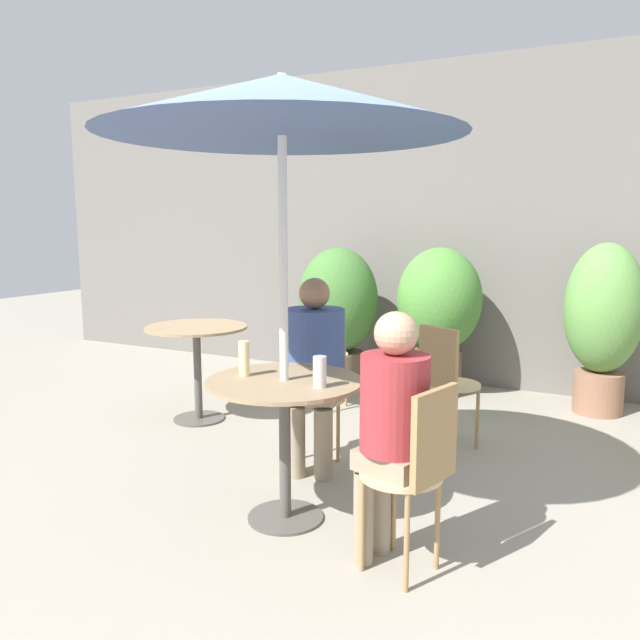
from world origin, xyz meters
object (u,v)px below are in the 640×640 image
(bistro_chair_0, at_px, (417,463))
(seated_person_1, at_px, (314,359))
(seated_person_0, at_px, (392,416))
(cafe_table_near, at_px, (285,410))
(potted_plant_0, at_px, (338,308))
(beer_glass_1, at_px, (320,372))
(potted_plant_2, at_px, (603,318))
(potted_plant_1, at_px, (439,308))
(cafe_table_far, at_px, (197,347))
(beer_glass_0, at_px, (244,358))
(umbrella, at_px, (282,106))
(bistro_chair_1, at_px, (319,383))
(bistro_chair_3, at_px, (446,376))
(bistro_chair_5, at_px, (318,345))

(bistro_chair_0, relative_size, seated_person_1, 0.71)
(bistro_chair_0, distance_m, seated_person_0, 0.22)
(cafe_table_near, xyz_separation_m, potted_plant_0, (-0.92, 2.61, 0.15))
(seated_person_0, height_order, beer_glass_1, seated_person_0)
(seated_person_1, xyz_separation_m, potted_plant_2, (1.51, 2.09, 0.07))
(potted_plant_0, bearing_deg, potted_plant_1, 5.32)
(cafe_table_far, relative_size, potted_plant_0, 0.60)
(cafe_table_far, relative_size, seated_person_1, 0.65)
(potted_plant_0, bearing_deg, beer_glass_0, -75.17)
(potted_plant_2, bearing_deg, umbrella, -116.22)
(potted_plant_1, bearing_deg, bistro_chair_0, -75.51)
(bistro_chair_1, distance_m, potted_plant_1, 1.95)
(bistro_chair_0, xyz_separation_m, bistro_chair_1, (-0.97, 1.00, 0.00))
(bistro_chair_3, relative_size, potted_plant_1, 0.65)
(bistro_chair_3, bearing_deg, potted_plant_0, -18.21)
(cafe_table_far, relative_size, bistro_chair_3, 0.91)
(bistro_chair_0, distance_m, potted_plant_0, 3.30)
(seated_person_1, height_order, beer_glass_1, seated_person_1)
(bistro_chair_3, xyz_separation_m, umbrella, (-0.47, -1.33, 1.55))
(bistro_chair_1, distance_m, beer_glass_1, 0.97)
(beer_glass_1, height_order, umbrella, umbrella)
(cafe_table_near, height_order, potted_plant_2, potted_plant_2)
(beer_glass_0, xyz_separation_m, potted_plant_0, (-0.70, 2.63, -0.10))
(potted_plant_0, bearing_deg, beer_glass_1, -66.64)
(bistro_chair_5, distance_m, potted_plant_2, 2.29)
(bistro_chair_1, bearing_deg, potted_plant_2, 37.40)
(seated_person_0, bearing_deg, bistro_chair_0, 90.00)
(cafe_table_far, distance_m, bistro_chair_5, 1.02)
(bistro_chair_3, distance_m, seated_person_0, 1.53)
(seated_person_1, distance_m, beer_glass_0, 0.68)
(bistro_chair_1, xyz_separation_m, beer_glass_1, (0.42, -0.82, 0.30))
(seated_person_0, relative_size, potted_plant_0, 0.89)
(bistro_chair_1, distance_m, seated_person_1, 0.23)
(seated_person_0, relative_size, beer_glass_1, 7.61)
(bistro_chair_0, bearing_deg, bistro_chair_3, -153.14)
(cafe_table_near, relative_size, bistro_chair_5, 0.93)
(cafe_table_near, xyz_separation_m, potted_plant_2, (1.35, 2.73, 0.19))
(potted_plant_1, bearing_deg, cafe_table_far, -132.85)
(seated_person_1, relative_size, umbrella, 0.54)
(cafe_table_near, distance_m, bistro_chair_1, 0.81)
(seated_person_1, relative_size, potted_plant_2, 0.87)
(seated_person_1, xyz_separation_m, potted_plant_1, (0.18, 2.05, 0.07))
(potted_plant_2, bearing_deg, bistro_chair_3, -122.09)
(bistro_chair_1, bearing_deg, cafe_table_near, -90.00)
(potted_plant_0, bearing_deg, seated_person_1, -68.88)
(cafe_table_far, bearing_deg, potted_plant_2, 30.00)
(bistro_chair_3, distance_m, beer_glass_1, 1.43)
(umbrella, bearing_deg, beer_glass_1, -11.61)
(cafe_table_far, relative_size, potted_plant_1, 0.59)
(bistro_chair_1, bearing_deg, seated_person_0, -63.06)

